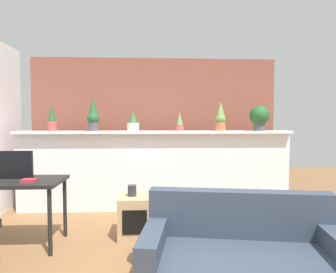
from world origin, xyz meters
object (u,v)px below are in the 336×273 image
object	(u,v)px
tv_monitor	(15,165)
potted_plant_4	(220,117)
potted_plant_0	(52,118)
desk	(12,188)
potted_plant_3	(180,122)
vase_on_shelf	(132,190)
side_cube_shelf	(136,217)
couch	(243,263)
book_on_desk	(29,181)
potted_plant_1	(93,115)
potted_plant_5	(259,117)
potted_plant_2	(133,123)

from	to	relation	value
tv_monitor	potted_plant_4	bearing A→B (deg)	23.11
potted_plant_0	desk	world-z (taller)	potted_plant_0
potted_plant_4	tv_monitor	distance (m)	2.91
potted_plant_3	vase_on_shelf	distance (m)	1.47
side_cube_shelf	vase_on_shelf	world-z (taller)	vase_on_shelf
potted_plant_3	couch	bearing A→B (deg)	-82.72
potted_plant_3	book_on_desk	xyz separation A→B (m)	(-1.74, -1.36, -0.62)
potted_plant_1	vase_on_shelf	bearing A→B (deg)	-55.68
potted_plant_5	side_cube_shelf	bearing A→B (deg)	-152.37
book_on_desk	couch	xyz separation A→B (m)	(2.03, -0.93, -0.49)
book_on_desk	desk	bearing A→B (deg)	152.03
vase_on_shelf	couch	distance (m)	1.61
couch	book_on_desk	bearing A→B (deg)	155.46
tv_monitor	side_cube_shelf	xyz separation A→B (m)	(1.36, 0.10, -0.66)
potted_plant_3	potted_plant_4	xyz separation A→B (m)	(0.64, -0.03, 0.08)
potted_plant_0	book_on_desk	distance (m)	1.52
potted_plant_4	tv_monitor	xyz separation A→B (m)	(-2.63, -1.12, -0.56)
potted_plant_3	potted_plant_2	bearing A→B (deg)	-176.12
potted_plant_4	side_cube_shelf	distance (m)	2.03
side_cube_shelf	desk	bearing A→B (deg)	-172.37
potted_plant_4	couch	world-z (taller)	potted_plant_4
potted_plant_2	side_cube_shelf	distance (m)	1.51
desk	book_on_desk	bearing A→B (deg)	-27.97
vase_on_shelf	book_on_desk	world-z (taller)	book_on_desk
potted_plant_5	couch	size ratio (longest dim) A/B	0.24
potted_plant_3	potted_plant_4	distance (m)	0.65
potted_plant_1	couch	xyz separation A→B (m)	(1.62, -2.22, -1.22)
vase_on_shelf	potted_plant_4	bearing A→B (deg)	37.35
tv_monitor	book_on_desk	distance (m)	0.36
potted_plant_1	tv_monitor	bearing A→B (deg)	-121.43
potted_plant_1	desk	world-z (taller)	potted_plant_1
potted_plant_3	side_cube_shelf	xyz separation A→B (m)	(-0.62, -1.05, -1.14)
potted_plant_2	couch	bearing A→B (deg)	-65.60
side_cube_shelf	book_on_desk	world-z (taller)	book_on_desk
vase_on_shelf	potted_plant_3	bearing A→B (deg)	56.95
couch	potted_plant_2	bearing A→B (deg)	114.40
potted_plant_5	tv_monitor	bearing A→B (deg)	-161.49
potted_plant_5	book_on_desk	size ratio (longest dim) A/B	2.73
book_on_desk	couch	size ratio (longest dim) A/B	0.09
potted_plant_0	vase_on_shelf	world-z (taller)	potted_plant_0
potted_plant_1	potted_plant_5	xyz separation A→B (m)	(2.57, 0.00, -0.03)
potted_plant_2	tv_monitor	distance (m)	1.74
potted_plant_3	desk	size ratio (longest dim) A/B	0.27
potted_plant_0	desk	xyz separation A→B (m)	(-0.03, -1.21, -0.79)
potted_plant_1	vase_on_shelf	distance (m)	1.49
potted_plant_5	side_cube_shelf	world-z (taller)	potted_plant_5
potted_plant_3	vase_on_shelf	xyz separation A→B (m)	(-0.67, -1.03, -0.82)
potted_plant_4	potted_plant_5	distance (m)	0.61
book_on_desk	potted_plant_0	bearing A→B (deg)	99.28
potted_plant_1	potted_plant_2	world-z (taller)	potted_plant_1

